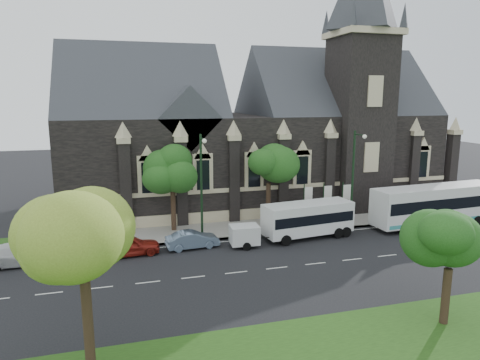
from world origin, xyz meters
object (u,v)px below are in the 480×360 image
object	(u,v)px
banner_flag_left	(307,201)
box_trailer	(244,235)
banner_flag_right	(345,198)
tree_walk_left	(174,168)
car_far_white	(21,254)
tree_park_east	(452,240)
banner_flag_center	(326,199)
tree_walk_right	(270,163)
shuttle_bus	(308,218)
tree_park_near	(88,232)
car_far_red	(130,245)
street_lamp_near	(354,174)
tour_coach	(436,204)
sedan	(192,240)
street_lamp_mid	(202,182)

from	to	relation	value
banner_flag_left	box_trailer	distance (m)	8.47
banner_flag_left	banner_flag_right	xyz separation A→B (m)	(4.00, 0.00, 0.00)
tree_walk_left	car_far_white	size ratio (longest dim) A/B	1.41
tree_park_east	banner_flag_center	xyz separation A→B (m)	(2.11, 18.32, -2.24)
tree_walk_right	shuttle_bus	distance (m)	6.67
banner_flag_right	shuttle_bus	world-z (taller)	banner_flag_right
tree_park_near	banner_flag_center	world-z (taller)	tree_park_near
banner_flag_center	car_far_red	bearing A→B (deg)	-168.92
tree_walk_left	shuttle_bus	bearing A→B (deg)	-24.85
tree_park_near	banner_flag_center	distance (m)	27.10
street_lamp_near	tour_coach	size ratio (longest dim) A/B	0.69
street_lamp_near	sedan	size ratio (longest dim) A/B	2.12
street_lamp_mid	shuttle_bus	size ratio (longest dim) A/B	1.11
tree_park_east	tree_walk_left	xyz separation A→B (m)	(-11.97, 20.03, 1.12)
banner_flag_right	sedan	bearing A→B (deg)	-167.90
tree_park_near	banner_flag_left	world-z (taller)	tree_park_near
shuttle_bus	street_lamp_mid	bearing A→B (deg)	164.61
car_far_white	banner_flag_center	bearing A→B (deg)	-85.59
tree_walk_right	car_far_red	size ratio (longest dim) A/B	1.71
banner_flag_left	street_lamp_mid	bearing A→B (deg)	-169.50
car_far_red	tour_coach	bearing A→B (deg)	-94.19
car_far_red	shuttle_bus	bearing A→B (deg)	-93.66
tree_walk_left	box_trailer	bearing A→B (deg)	-50.41
banner_flag_center	sedan	size ratio (longest dim) A/B	0.94
tour_coach	shuttle_bus	size ratio (longest dim) A/B	1.62
car_far_white	street_lamp_mid	bearing A→B (deg)	-86.83
car_far_white	box_trailer	bearing A→B (deg)	-95.53
banner_flag_left	sedan	bearing A→B (deg)	-163.84
tree_walk_right	tree_park_east	bearing A→B (deg)	-81.58
tree_park_near	tree_park_east	size ratio (longest dim) A/B	1.36
tree_park_near	street_lamp_mid	xyz separation A→B (m)	(7.77, 15.86, -1.30)
tree_walk_right	box_trailer	bearing A→B (deg)	-125.76
banner_flag_right	car_far_red	bearing A→B (deg)	-169.99
banner_flag_right	tree_walk_right	bearing A→B (deg)	166.40
tree_walk_right	street_lamp_near	bearing A→B (deg)	-28.06
tree_park_east	box_trailer	size ratio (longest dim) A/B	1.87
car_far_red	sedan	bearing A→B (deg)	-91.55
tree_park_east	street_lamp_mid	size ratio (longest dim) A/B	0.70
banner_flag_left	tour_coach	distance (m)	12.13
tree_park_near	tree_walk_left	distance (m)	20.38
tour_coach	tree_walk_left	bearing A→B (deg)	164.07
tree_walk_right	car_far_red	xyz separation A→B (m)	(-13.21, -5.29, -5.04)
tree_park_east	tree_walk_right	world-z (taller)	tree_walk_right
tree_park_east	tree_walk_left	bearing A→B (deg)	120.87
tree_walk_right	box_trailer	xyz separation A→B (m)	(-4.20, -5.83, -4.81)
tree_walk_right	street_lamp_near	size ratio (longest dim) A/B	0.87
shuttle_bus	car_far_white	size ratio (longest dim) A/B	1.49
tree_walk_right	street_lamp_mid	bearing A→B (deg)	-153.35
car_far_red	tree_walk_right	bearing A→B (deg)	-73.01
street_lamp_mid	tour_coach	distance (m)	22.22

